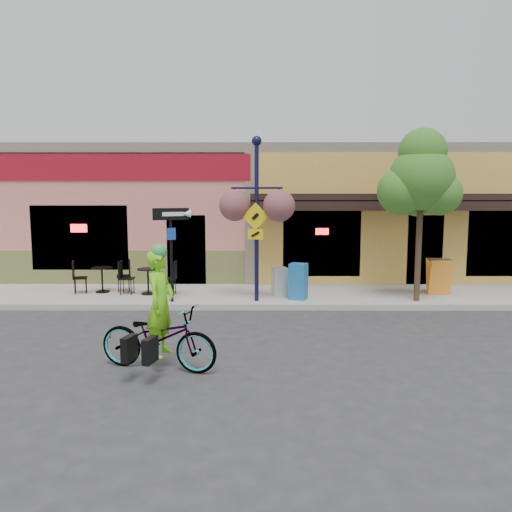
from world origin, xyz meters
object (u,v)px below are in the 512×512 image
at_px(building, 278,212).
at_px(cyclist_rider, 161,318).
at_px(newspaper_box_grey, 280,282).
at_px(one_way_sign, 171,255).
at_px(street_tree, 420,215).
at_px(lamp_post, 257,220).
at_px(bicycle, 158,338).
at_px(newspaper_box_blue, 298,281).

distance_m(building, cyclist_rider, 11.62).
xyz_separation_m(building, newspaper_box_grey, (-0.18, -5.97, -1.70)).
distance_m(one_way_sign, street_tree, 6.52).
xyz_separation_m(building, lamp_post, (-0.81, -6.54, 0.04)).
height_order(cyclist_rider, lamp_post, lamp_post).
bearing_deg(building, bicycle, -102.34).
relative_size(cyclist_rider, lamp_post, 0.42).
bearing_deg(one_way_sign, building, 43.88).
relative_size(bicycle, newspaper_box_blue, 2.16).
relative_size(bicycle, cyclist_rider, 1.17).
bearing_deg(street_tree, newspaper_box_grey, 171.17).
distance_m(cyclist_rider, lamp_post, 5.20).
xyz_separation_m(bicycle, lamp_post, (1.65, 4.75, 1.74)).
xyz_separation_m(one_way_sign, newspaper_box_grey, (2.84, 0.67, -0.82)).
relative_size(lamp_post, street_tree, 0.94).
height_order(bicycle, street_tree, street_tree).
height_order(lamp_post, street_tree, street_tree).
xyz_separation_m(cyclist_rider, one_way_sign, (-0.61, 4.65, 0.48)).
bearing_deg(cyclist_rider, one_way_sign, 22.42).
distance_m(bicycle, street_tree, 7.79).
bearing_deg(building, lamp_post, -97.10).
height_order(one_way_sign, newspaper_box_blue, one_way_sign).
bearing_deg(bicycle, building, 2.61).
bearing_deg(newspaper_box_blue, building, 114.81).
relative_size(building, newspaper_box_blue, 18.81).
distance_m(lamp_post, one_way_sign, 2.40).
height_order(cyclist_rider, newspaper_box_blue, cyclist_rider).
height_order(one_way_sign, street_tree, street_tree).
height_order(lamp_post, one_way_sign, lamp_post).
height_order(lamp_post, newspaper_box_blue, lamp_post).
height_order(newspaper_box_blue, newspaper_box_grey, newspaper_box_blue).
bearing_deg(lamp_post, cyclist_rider, -93.85).
bearing_deg(building, newspaper_box_blue, -87.32).
distance_m(building, one_way_sign, 7.35).
bearing_deg(street_tree, bicycle, -141.00).
relative_size(building, lamp_post, 4.26).
bearing_deg(lamp_post, newspaper_box_grey, 57.02).
xyz_separation_m(building, cyclist_rider, (-2.42, -11.29, -1.36)).
xyz_separation_m(cyclist_rider, street_tree, (5.83, 4.76, 1.52)).
height_order(newspaper_box_blue, street_tree, street_tree).
height_order(cyclist_rider, newspaper_box_grey, cyclist_rider).
relative_size(one_way_sign, newspaper_box_grey, 3.04).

